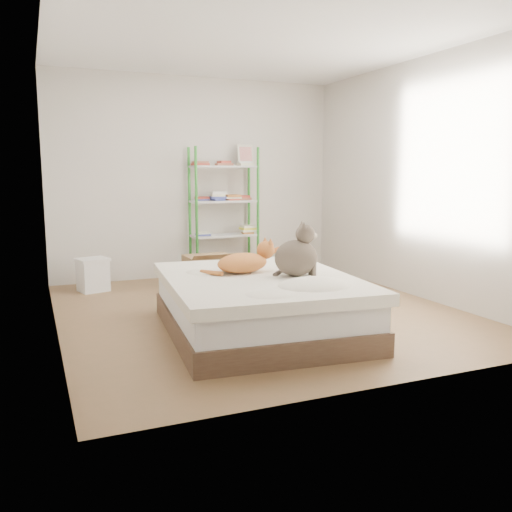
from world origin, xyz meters
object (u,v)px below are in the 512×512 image
bed (259,304)px  white_bin (93,274)px  grey_cat (296,250)px  cardboard_box (209,271)px  shelf_unit (224,213)px  orange_cat (242,260)px

bed → white_bin: 2.53m
grey_cat → cardboard_box: size_ratio=0.80×
shelf_unit → bed: bearing=-103.0°
orange_cat → white_bin: bearing=110.4°
shelf_unit → white_bin: bearing=-170.6°
bed → orange_cat: orange_cat is taller
orange_cat → white_bin: 2.36m
shelf_unit → white_bin: size_ratio=4.27×
orange_cat → shelf_unit: size_ratio=0.32×
shelf_unit → grey_cat: bearing=-96.2°
orange_cat → cardboard_box: size_ratio=1.00×
bed → orange_cat: size_ratio=3.69×
bed → grey_cat: bearing=-17.2°
white_bin → bed: bearing=-63.1°
grey_cat → orange_cat: bearing=66.9°
cardboard_box → grey_cat: bearing=-88.0°
bed → orange_cat: (-0.08, 0.19, 0.36)m
bed → shelf_unit: size_ratio=1.19×
orange_cat → grey_cat: size_ratio=1.25×
orange_cat → white_bin: (-1.07, 2.07, -0.41)m
white_bin → shelf_unit: bearing=9.4°
grey_cat → cardboard_box: grey_cat is taller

